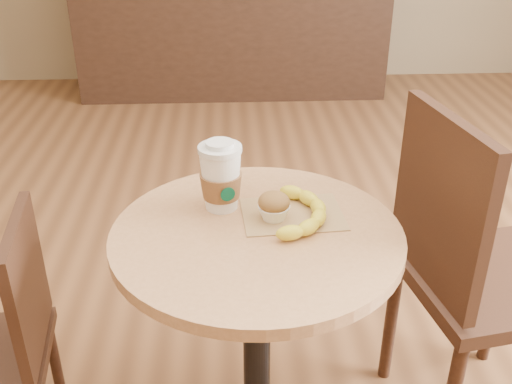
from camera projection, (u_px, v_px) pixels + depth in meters
cafe_table at (257, 309)px, 1.48m from camera, size 0.68×0.68×0.75m
chair_right at (471, 268)px, 1.61m from camera, size 0.50×0.50×0.98m
service_counter at (232, 20)px, 4.37m from camera, size 2.30×0.65×1.04m
kraft_bag at (292, 214)px, 1.44m from camera, size 0.25×0.20×0.00m
coffee_cup at (221, 179)px, 1.44m from camera, size 0.10×0.11×0.17m
muffin at (274, 206)px, 1.40m from camera, size 0.08×0.08×0.07m
banana at (303, 211)px, 1.41m from camera, size 0.20×0.28×0.03m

